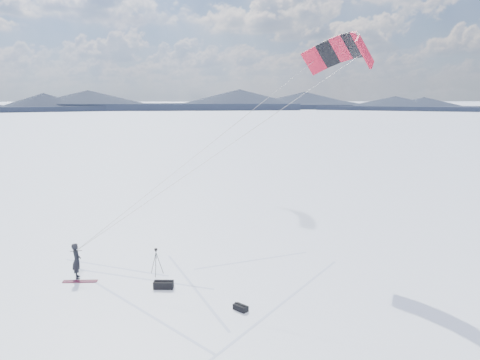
{
  "coord_description": "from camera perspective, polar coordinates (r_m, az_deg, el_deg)",
  "views": [
    {
      "loc": [
        2.42,
        -20.16,
        8.61
      ],
      "look_at": [
        4.92,
        3.16,
        4.45
      ],
      "focal_mm": 35.0,
      "sensor_mm": 36.0,
      "label": 1
    }
  ],
  "objects": [
    {
      "name": "gear_bag_a",
      "position": [
        22.13,
        -9.3,
        -12.48
      ],
      "size": [
        0.94,
        0.53,
        0.4
      ],
      "rotation": [
        0.0,
        0.0,
        -0.13
      ],
      "color": "black",
      "rests_on": "ground"
    },
    {
      "name": "tripod",
      "position": [
        23.53,
        -10.19,
        -9.32
      ],
      "size": [
        0.63,
        0.58,
        1.35
      ],
      "rotation": [
        0.0,
        0.0,
        0.41
      ],
      "color": "black",
      "rests_on": "ground"
    },
    {
      "name": "ground",
      "position": [
        22.06,
        -12.24,
        -13.15
      ],
      "size": [
        1800.0,
        1800.0,
        0.0
      ],
      "primitive_type": "plane",
      "color": "white"
    },
    {
      "name": "gear_bag_b",
      "position": [
        19.82,
        0.08,
        -15.29
      ],
      "size": [
        0.64,
        0.67,
        0.29
      ],
      "rotation": [
        0.0,
        0.0,
        -0.85
      ],
      "color": "black",
      "rests_on": "ground"
    },
    {
      "name": "snowboard",
      "position": [
        23.85,
        -18.91,
        -11.61
      ],
      "size": [
        1.63,
        0.42,
        0.04
      ],
      "primitive_type": "cube",
      "rotation": [
        0.0,
        0.0,
        -0.07
      ],
      "color": "maroon",
      "rests_on": "ground"
    },
    {
      "name": "power_kite",
      "position": [
        25.84,
        12.52,
        15.02
      ],
      "size": [
        14.88,
        6.42,
        10.57
      ],
      "color": "red",
      "rests_on": "ground"
    },
    {
      "name": "snowkiter",
      "position": [
        24.38,
        -19.18,
        -11.2
      ],
      "size": [
        0.58,
        0.72,
        1.74
      ],
      "primitive_type": "imported",
      "rotation": [
        0.0,
        0.0,
        1.85
      ],
      "color": "black",
      "rests_on": "ground"
    },
    {
      "name": "snow_tracks",
      "position": [
        21.82,
        -14.08,
        -13.49
      ],
      "size": [
        14.76,
        10.25,
        0.01
      ],
      "color": "#A5B4D4",
      "rests_on": "ground"
    },
    {
      "name": "horizon_hills",
      "position": [
        21.04,
        -12.56,
        -5.28
      ],
      "size": [
        704.47,
        706.88,
        8.05
      ],
      "color": "black",
      "rests_on": "ground"
    }
  ]
}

